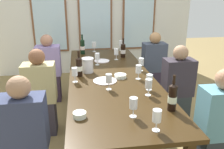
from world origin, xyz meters
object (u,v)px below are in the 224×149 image
Objects in this scene: tasting_bowl_1 at (120,76)px; wine_glass_7 at (116,52)px; wine_bottle_2 at (123,50)px; wine_glass_5 at (97,57)px; wine_bottle_3 at (173,97)px; wine_glass_0 at (133,104)px; dining_table at (111,80)px; wine_glass_10 at (157,116)px; wine_glass_9 at (75,72)px; seated_person_4 at (26,140)px; tasting_bowl_0 at (80,115)px; wine_glass_8 at (121,44)px; wine_glass_2 at (149,85)px; seated_person_2 at (49,70)px; seated_person_0 at (41,95)px; wine_bottle_0 at (79,67)px; seated_person_5 at (218,128)px; wine_bottle_1 at (82,47)px; wine_glass_11 at (139,70)px; white_plate_0 at (105,81)px; wine_glass_4 at (141,62)px; seated_person_1 at (177,89)px; metal_pitcher at (88,65)px; wine_glass_3 at (94,45)px; white_plate_1 at (102,61)px; wine_glass_6 at (109,79)px; seated_person_3 at (153,66)px; wine_glass_1 at (149,80)px.

tasting_bowl_1 is 0.82m from wine_glass_7.
wine_glass_5 is (-0.44, -0.36, 0.01)m from wine_bottle_2.
wine_bottle_3 reaches higher than wine_glass_0.
wine_glass_10 is at bearing -82.47° from dining_table.
wine_glass_9 is 0.94m from seated_person_4.
wine_glass_8 is (0.77, 2.31, 0.09)m from tasting_bowl_0.
seated_person_2 is at bearing 125.52° from wine_glass_2.
seated_person_0 reaches higher than wine_glass_5.
wine_bottle_0 is 0.52m from tasting_bowl_1.
seated_person_5 reaches higher than wine_bottle_0.
wine_bottle_1 reaches higher than wine_glass_11.
tasting_bowl_1 is at bearing 86.26° from wine_glass_0.
wine_glass_7 is 1.99m from wine_glass_10.
wine_bottle_1 reaches higher than white_plate_0.
wine_glass_4 is 0.59m from seated_person_1.
metal_pitcher is 0.17× the size of seated_person_0.
wine_glass_2 reaches higher than tasting_bowl_1.
wine_glass_3 and wine_glass_8 have the same top height.
wine_bottle_1 is at bearing 92.37° from metal_pitcher.
wine_glass_4 reaches higher than white_plate_1.
wine_bottle_1 is at bearing 105.37° from dining_table.
wine_glass_8 is at bearing 73.09° from wine_glass_7.
seated_person_0 is at bearing -144.88° from wine_bottle_2.
wine_glass_0 is at bearing -107.01° from wine_glass_11.
wine_glass_2 is (0.61, -1.79, -0.01)m from wine_bottle_1.
seated_person_0 and seated_person_5 have the same top height.
wine_glass_0 and wine_glass_5 have the same top height.
metal_pitcher is at bearing -53.88° from seated_person_2.
tasting_bowl_0 is 0.65× the size of wine_glass_2.
wine_bottle_2 is 1.34m from wine_glass_6.
wine_glass_2 is at bearing -65.22° from dining_table.
wine_glass_3 is at bearing 89.06° from wine_glass_5.
wine_glass_8 is at bearing 85.55° from wine_glass_10.
wine_glass_4 is (0.74, -1.01, -0.01)m from wine_bottle_1.
wine_bottle_2 is at bearing 89.04° from wine_glass_2.
wine_glass_6 is at bearing -87.22° from wine_glass_5.
white_plate_0 is at bearing 122.39° from wine_bottle_3.
wine_glass_5 is (-0.13, 0.50, 0.18)m from dining_table.
wine_glass_6 is at bearing -87.17° from white_plate_0.
wine_bottle_3 is at bearing -87.13° from wine_bottle_2.
seated_person_3 reaches higher than wine_glass_3.
metal_pitcher reaches higher than tasting_bowl_1.
seated_person_0 and seated_person_2 have the same top height.
seated_person_3 is at bearing 90.00° from seated_person_1.
white_plate_0 is at bearing -111.89° from wine_bottle_2.
white_plate_0 is 1.59× the size of wine_glass_4.
wine_bottle_3 is (0.73, -2.12, -0.00)m from wine_bottle_1.
wine_glass_1 is at bearing -64.69° from wine_glass_5.
seated_person_3 is at bearing 69.96° from wine_glass_1.
seated_person_3 is (0.47, 1.93, -0.34)m from wine_bottle_3.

